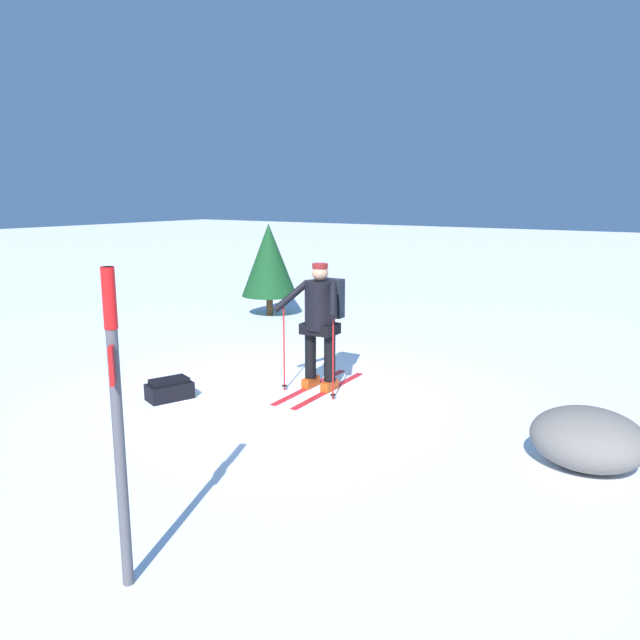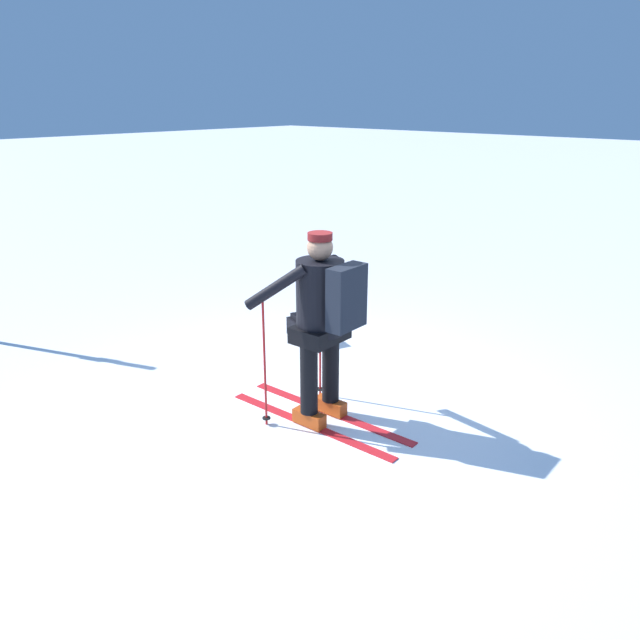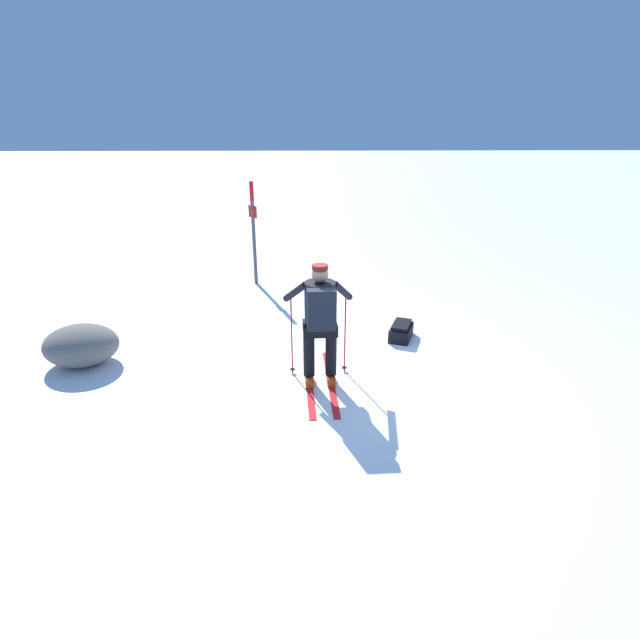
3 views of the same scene
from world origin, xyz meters
name	(u,v)px [view 2 (image 2 of 3)]	position (x,y,z in m)	size (l,w,h in m)	color
ground_plane	(316,396)	(0.00, 0.00, 0.00)	(80.00, 80.00, 0.00)	white
skier	(322,315)	(0.31, 0.36, 0.98)	(0.96, 1.79, 1.67)	red
dropped_backpack	(308,328)	(-1.03, -1.07, 0.13)	(0.49, 0.62, 0.27)	black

